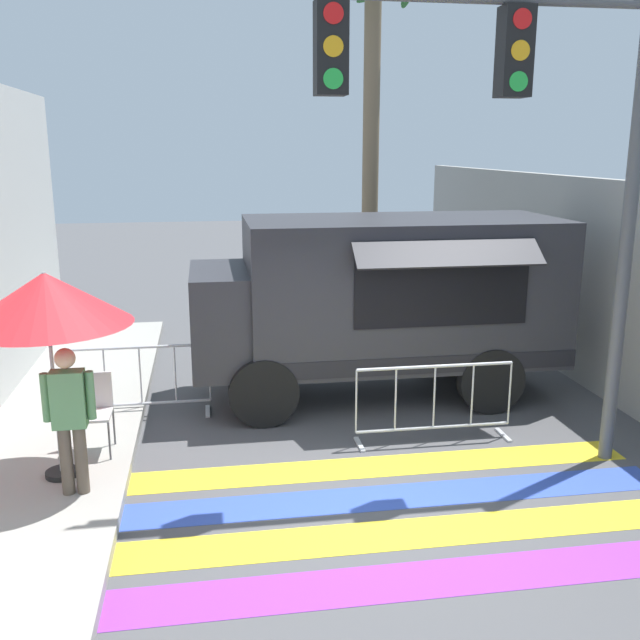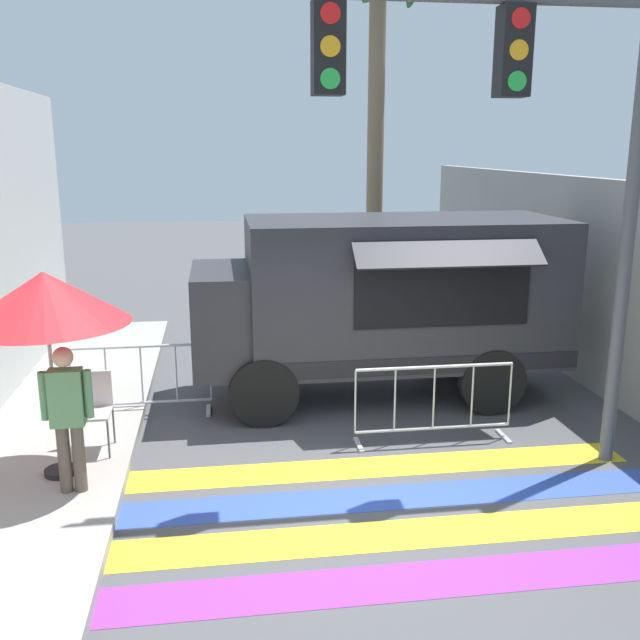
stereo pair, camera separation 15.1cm
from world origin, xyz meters
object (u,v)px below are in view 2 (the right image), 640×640
food_truck (375,296)px  patio_umbrella (45,299)px  folding_chair (91,404)px  barricade_side (142,381)px  palm_tree (376,67)px  barricade_front (434,404)px  vendor_person (68,412)px  traffic_signal_pole (511,115)px

food_truck → patio_umbrella: (-4.10, -2.40, 0.59)m
food_truck → folding_chair: food_truck is taller
barricade_side → palm_tree: bearing=46.5°
barricade_front → patio_umbrella: bearing=-172.6°
patio_umbrella → food_truck: bearing=30.4°
patio_umbrella → vendor_person: (0.22, -0.44, -1.11)m
traffic_signal_pole → barricade_side: (-4.22, 2.32, -3.51)m
traffic_signal_pole → folding_chair: 5.80m
traffic_signal_pole → patio_umbrella: (-4.93, 0.25, -1.88)m
patio_umbrella → vendor_person: size_ratio=1.44×
barricade_front → vendor_person: bearing=-166.5°
folding_chair → barricade_front: 4.22m
traffic_signal_pole → barricade_side: bearing=151.2°
food_truck → barricade_side: 3.57m
patio_umbrella → folding_chair: (0.26, 0.67, -1.44)m
patio_umbrella → barricade_side: patio_umbrella is taller
vendor_person → food_truck: bearing=40.4°
barricade_front → barricade_side: same height
patio_umbrella → barricade_front: patio_umbrella is taller
vendor_person → barricade_side: bearing=83.3°
food_truck → barricade_front: food_truck is taller
traffic_signal_pole → palm_tree: size_ratio=0.77×
folding_chair → palm_tree: palm_tree is taller
folding_chair → barricade_front: (4.22, -0.09, -0.20)m
patio_umbrella → barricade_front: 4.80m
food_truck → barricade_side: bearing=-174.4°
barricade_front → barricade_side: size_ratio=1.06×
traffic_signal_pole → folding_chair: (-4.67, 0.92, -3.31)m
food_truck → barricade_side: size_ratio=2.78×
traffic_signal_pole → palm_tree: (0.03, 6.80, 1.18)m
vendor_person → folding_chair: bearing=92.5°
food_truck → traffic_signal_pole: traffic_signal_pole is taller
barricade_front → palm_tree: size_ratio=0.28×
barricade_front → palm_tree: (0.49, 5.97, 4.69)m
food_truck → patio_umbrella: bearing=-149.6°
patio_umbrella → traffic_signal_pole: bearing=-2.9°
food_truck → palm_tree: bearing=78.3°
barricade_side → palm_tree: (4.26, 4.48, 4.69)m
folding_chair → vendor_person: (-0.03, -1.11, 0.33)m
traffic_signal_pole → vendor_person: size_ratio=3.57×
traffic_signal_pole → food_truck: bearing=107.3°
patio_umbrella → folding_chair: bearing=69.1°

